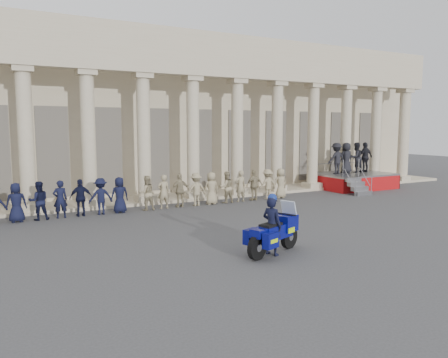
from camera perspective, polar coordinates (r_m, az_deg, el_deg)
ground at (r=15.19m, az=4.00°, el=-7.49°), size 90.00×90.00×0.00m
building at (r=28.32m, az=-12.19°, el=8.18°), size 40.00×12.50×9.00m
officer_rank at (r=19.62m, az=-14.38°, el=-2.10°), size 18.55×0.60×1.58m
reviewing_stand at (r=28.03m, az=16.26°, el=1.94°), size 4.59×4.32×2.81m
motorcycle at (r=13.07m, az=6.59°, el=-6.91°), size 2.26×1.32×1.51m
rider at (r=12.91m, az=6.28°, el=-5.93°), size 0.61×0.74×1.82m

